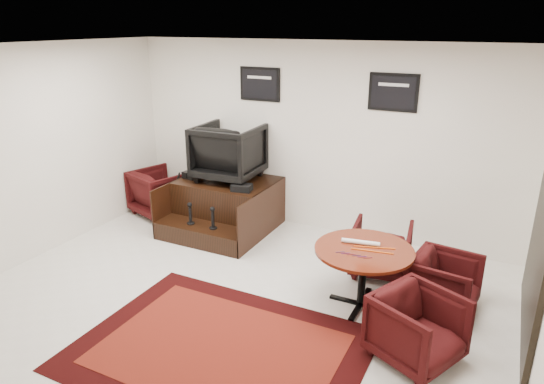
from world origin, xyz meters
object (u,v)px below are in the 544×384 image
(shine_podium, at_px, (225,206))
(table_chair_corner, at_px, (418,325))
(armchair_side, at_px, (160,190))
(table_chair_back, at_px, (381,246))
(table_chair_window, at_px, (445,281))
(shine_chair, at_px, (229,149))
(meeting_table, at_px, (364,256))

(shine_podium, xyz_separation_m, table_chair_corner, (3.25, -1.88, 0.02))
(shine_podium, distance_m, armchair_side, 1.27)
(table_chair_back, height_order, table_chair_window, table_chair_back)
(armchair_side, xyz_separation_m, table_chair_corner, (4.52, -1.89, -0.04))
(table_chair_corner, bearing_deg, armchair_side, 92.81)
(armchair_side, bearing_deg, shine_podium, -162.40)
(table_chair_back, height_order, table_chair_corner, table_chair_corner)
(shine_chair, height_order, meeting_table, shine_chair)
(meeting_table, height_order, table_chair_window, meeting_table)
(armchair_side, relative_size, table_chair_corner, 1.11)
(shine_podium, relative_size, table_chair_back, 2.05)
(table_chair_window, bearing_deg, armchair_side, 86.92)
(shine_podium, relative_size, meeting_table, 1.38)
(armchair_side, height_order, table_chair_corner, armchair_side)
(shine_chair, distance_m, armchair_side, 1.51)
(armchair_side, height_order, meeting_table, armchair_side)
(shine_podium, relative_size, armchair_side, 1.82)
(meeting_table, xyz_separation_m, table_chair_window, (0.83, 0.35, -0.27))
(armchair_side, bearing_deg, table_chair_window, -172.45)
(armchair_side, distance_m, table_chair_corner, 4.90)
(shine_chair, xyz_separation_m, armchair_side, (-1.27, -0.13, -0.81))
(shine_podium, distance_m, table_chair_back, 2.54)
(armchair_side, bearing_deg, table_chair_back, -167.34)
(meeting_table, distance_m, table_chair_corner, 1.02)
(armchair_side, distance_m, meeting_table, 3.99)
(armchair_side, xyz_separation_m, meeting_table, (3.80, -1.23, 0.21))
(shine_chair, bearing_deg, table_chair_corner, 145.63)
(shine_chair, xyz_separation_m, table_chair_window, (3.36, -1.01, -0.87))
(meeting_table, relative_size, table_chair_back, 1.49)
(table_chair_back, xyz_separation_m, table_chair_window, (0.84, -0.51, -0.02))
(shine_podium, xyz_separation_m, meeting_table, (2.52, -1.21, 0.27))
(shine_chair, relative_size, armchair_side, 1.14)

